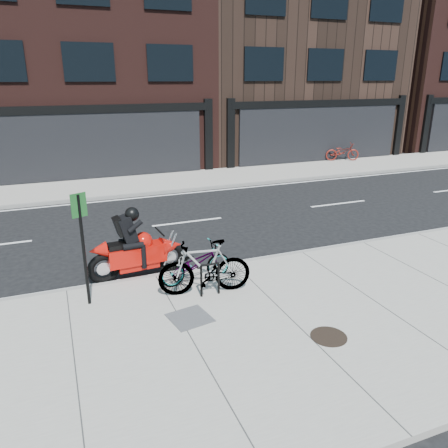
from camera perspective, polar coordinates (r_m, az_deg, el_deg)
name	(u,v)px	position (r m, az deg, el deg)	size (l,w,h in m)	color
ground	(208,242)	(12.81, -2.16, -2.36)	(120.00, 120.00, 0.00)	black
sidewalk_near	(295,326)	(8.69, 9.21, -12.97)	(60.00, 6.00, 0.13)	gray
sidewalk_far	(150,183)	(19.96, -9.65, 5.27)	(60.00, 3.50, 0.13)	gray
building_center	(76,23)	(26.00, -18.79, 23.61)	(12.00, 10.00, 14.50)	black
building_mideast	(280,49)	(29.37, 7.34, 21.73)	(12.00, 10.00, 12.50)	black
building_east	(429,49)	(36.63, 25.18, 19.98)	(10.00, 10.00, 13.00)	black
bike_rack	(210,277)	(9.34, -1.84, -6.87)	(0.44, 0.06, 0.74)	black
bicycle_front	(196,263)	(9.95, -3.74, -5.15)	(0.60, 1.71, 0.90)	gray
bicycle_rear	(205,267)	(9.38, -2.55, -5.66)	(0.56, 2.00, 1.20)	gray
motorcycle	(141,248)	(10.58, -10.79, -3.15)	(2.37, 0.59, 1.77)	black
bicycle_far	(342,152)	(25.64, 15.21, 9.09)	(0.65, 1.87, 0.98)	maroon
manhole_cover	(329,336)	(8.36, 13.51, -14.10)	(0.66, 0.66, 0.01)	black
utility_grate	(190,318)	(8.72, -4.49, -12.10)	(0.75, 0.75, 0.01)	#525255
sign_post	(83,240)	(9.05, -17.99, -1.99)	(0.30, 0.14, 2.36)	black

